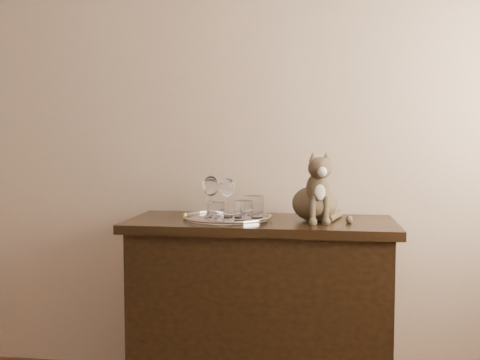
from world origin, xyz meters
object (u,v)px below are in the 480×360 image
(tray, at_px, (227,219))
(wine_glass_b, at_px, (229,196))
(tumbler_b, at_px, (216,212))
(wine_glass_a, at_px, (210,196))
(tumbler_c, at_px, (254,207))
(cat, at_px, (315,186))
(wine_glass_c, at_px, (211,197))
(wine_glass_d, at_px, (227,198))
(tumbler_a, at_px, (243,211))
(sideboard, at_px, (260,312))

(tray, xyz_separation_m, wine_glass_b, (-0.01, 0.12, 0.09))
(tumbler_b, bearing_deg, tray, 75.82)
(wine_glass_b, bearing_deg, wine_glass_a, -133.54)
(wine_glass_a, height_order, tumbler_c, wine_glass_a)
(cat, bearing_deg, wine_glass_c, 173.69)
(tray, xyz_separation_m, wine_glass_a, (-0.09, 0.04, 0.10))
(tray, xyz_separation_m, cat, (0.39, 0.03, 0.15))
(tumbler_b, distance_m, cat, 0.46)
(tray, height_order, tumbler_c, tumbler_c)
(wine_glass_b, bearing_deg, wine_glass_d, -85.13)
(wine_glass_a, bearing_deg, tumbler_a, -34.16)
(tray, bearing_deg, wine_glass_c, -171.02)
(tray, height_order, wine_glass_b, wine_glass_b)
(tray, bearing_deg, tumbler_c, 11.32)
(wine_glass_b, relative_size, tumbler_c, 1.71)
(wine_glass_c, bearing_deg, wine_glass_b, 65.77)
(tumbler_b, bearing_deg, cat, 18.72)
(wine_glass_a, relative_size, cat, 0.60)
(tray, height_order, cat, cat)
(tumbler_a, relative_size, tumbler_c, 0.88)
(sideboard, height_order, tumbler_b, tumbler_b)
(tray, xyz_separation_m, tumbler_c, (0.12, 0.02, 0.05))
(wine_glass_c, bearing_deg, wine_glass_d, 30.10)
(tumbler_b, height_order, cat, cat)
(wine_glass_a, bearing_deg, sideboard, -6.42)
(wine_glass_c, height_order, tumbler_a, wine_glass_c)
(sideboard, xyz_separation_m, wine_glass_c, (-0.22, -0.02, 0.53))
(wine_glass_a, distance_m, tumbler_b, 0.18)
(wine_glass_c, distance_m, tumbler_b, 0.13)
(sideboard, relative_size, tumbler_a, 13.60)
(wine_glass_b, height_order, tumbler_a, wine_glass_b)
(wine_glass_a, distance_m, tumbler_a, 0.21)
(wine_glass_b, distance_m, tumbler_b, 0.24)
(tumbler_b, height_order, tumbler_c, tumbler_c)
(sideboard, xyz_separation_m, tumbler_c, (-0.03, 0.01, 0.48))
(tumbler_c, relative_size, cat, 0.32)
(wine_glass_a, relative_size, tumbler_a, 2.10)
(wine_glass_b, distance_m, tumbler_c, 0.17)
(wine_glass_b, xyz_separation_m, wine_glass_c, (-0.06, -0.13, 0.01))
(wine_glass_b, bearing_deg, tray, -83.65)
(wine_glass_a, xyz_separation_m, wine_glass_c, (0.02, -0.05, 0.00))
(wine_glass_c, distance_m, cat, 0.47)
(sideboard, relative_size, wine_glass_b, 7.01)
(wine_glass_c, xyz_separation_m, tumbler_c, (0.19, 0.03, -0.05))
(wine_glass_c, xyz_separation_m, cat, (0.46, 0.04, 0.05))
(tray, relative_size, wine_glass_b, 2.34)
(wine_glass_a, distance_m, tumbler_c, 0.21)
(wine_glass_d, relative_size, tumbler_a, 2.01)
(sideboard, distance_m, wine_glass_c, 0.57)
(tumbler_a, xyz_separation_m, cat, (0.31, 0.10, 0.10))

